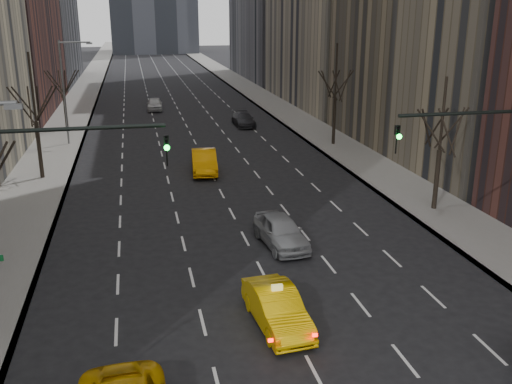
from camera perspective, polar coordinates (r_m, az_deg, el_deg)
sidewalk_left at (r=78.59m, az=-17.29°, el=8.48°), size 4.50×320.00×0.15m
sidewalk_right at (r=80.24m, az=0.61°, el=9.44°), size 4.50×320.00×0.15m
tree_lw_c at (r=42.64m, az=-21.11°, el=6.40°), size 3.36×3.50×8.74m
tree_lw_d at (r=60.35m, az=-18.66°, el=9.17°), size 3.36×3.50×7.36m
tree_rw_b at (r=35.04m, az=17.87°, el=3.99°), size 3.36×3.50×7.82m
tree_rw_c at (r=51.06m, az=7.90°, el=9.08°), size 3.36×3.50×8.74m
traffic_mast_left at (r=20.69m, az=-22.13°, el=-0.49°), size 6.69×0.39×8.00m
traffic_mast_right at (r=24.95m, az=23.68°, el=2.26°), size 6.69×0.39×8.00m
streetlight_far at (r=53.07m, az=-18.37°, el=10.41°), size 2.83×0.22×9.00m
taxi_sedan at (r=22.03m, az=2.10°, el=-11.50°), size 1.97×4.63×1.49m
silver_sedan_ahead at (r=29.10m, az=2.51°, el=-3.91°), size 2.32×4.81×1.59m
far_taxi at (r=42.50m, az=-5.20°, el=3.06°), size 2.19×5.22×1.68m
far_suv_grey at (r=60.06m, az=-1.25°, el=7.27°), size 2.01×4.80×1.39m
far_car_white at (r=71.01m, az=-10.10°, el=8.66°), size 1.97×4.50×1.51m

